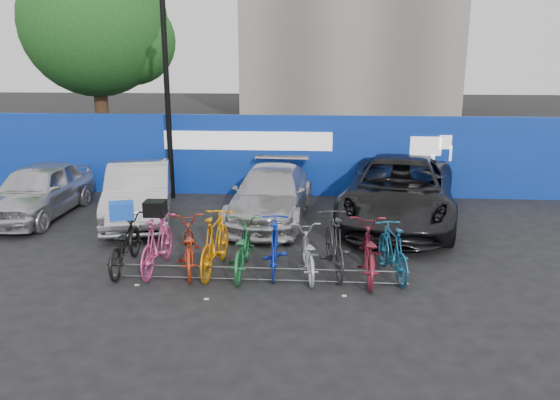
# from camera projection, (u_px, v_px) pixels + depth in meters

# --- Properties ---
(ground) EXTENTS (100.00, 100.00, 0.00)m
(ground) POSITION_uv_depth(u_px,v_px,m) (261.00, 270.00, 10.77)
(ground) COLOR black
(ground) RESTS_ON ground
(hoarding) EXTENTS (22.00, 0.18, 2.40)m
(hoarding) POSITION_uv_depth(u_px,v_px,m) (282.00, 155.00, 16.24)
(hoarding) COLOR navy
(hoarding) RESTS_ON ground
(tree) EXTENTS (5.40, 5.20, 7.80)m
(tree) POSITION_uv_depth(u_px,v_px,m) (102.00, 27.00, 19.62)
(tree) COLOR #382314
(tree) RESTS_ON ground
(lamppost) EXTENTS (0.25, 0.50, 6.11)m
(lamppost) POSITION_uv_depth(u_px,v_px,m) (167.00, 85.00, 15.35)
(lamppost) COLOR black
(lamppost) RESTS_ON ground
(bike_rack) EXTENTS (5.60, 0.03, 0.30)m
(bike_rack) POSITION_uv_depth(u_px,v_px,m) (257.00, 274.00, 10.15)
(bike_rack) COLOR #595B60
(bike_rack) RESTS_ON ground
(car_0) EXTENTS (1.68, 4.12, 1.40)m
(car_0) POSITION_uv_depth(u_px,v_px,m) (38.00, 190.00, 14.17)
(car_0) COLOR #BABBC0
(car_0) RESTS_ON ground
(car_1) EXTENTS (2.54, 4.59, 1.43)m
(car_1) POSITION_uv_depth(u_px,v_px,m) (139.00, 192.00, 13.91)
(car_1) COLOR #B2B1B7
(car_1) RESTS_ON ground
(car_2) EXTENTS (2.13, 4.64, 1.31)m
(car_2) POSITION_uv_depth(u_px,v_px,m) (271.00, 194.00, 13.96)
(car_2) COLOR #B1B1B6
(car_2) RESTS_ON ground
(car_3) EXTENTS (3.70, 6.15, 1.60)m
(car_3) POSITION_uv_depth(u_px,v_px,m) (399.00, 191.00, 13.70)
(car_3) COLOR black
(car_3) RESTS_ON ground
(bike_0) EXTENTS (0.79, 2.00, 1.03)m
(bike_0) POSITION_uv_depth(u_px,v_px,m) (124.00, 244.00, 10.73)
(bike_0) COLOR black
(bike_0) RESTS_ON ground
(bike_1) EXTENTS (0.61, 1.89, 1.12)m
(bike_1) POSITION_uv_depth(u_px,v_px,m) (157.00, 243.00, 10.62)
(bike_1) COLOR #CE4182
(bike_1) RESTS_ON ground
(bike_2) EXTENTS (1.09, 2.00, 1.00)m
(bike_2) POSITION_uv_depth(u_px,v_px,m) (188.00, 246.00, 10.65)
(bike_2) COLOR #AD2F15
(bike_2) RESTS_ON ground
(bike_3) EXTENTS (0.72, 2.01, 1.19)m
(bike_3) POSITION_uv_depth(u_px,v_px,m) (215.00, 243.00, 10.56)
(bike_3) COLOR orange
(bike_3) RESTS_ON ground
(bike_4) EXTENTS (0.68, 1.91, 1.00)m
(bike_4) POSITION_uv_depth(u_px,v_px,m) (242.00, 248.00, 10.52)
(bike_4) COLOR #1C6534
(bike_4) RESTS_ON ground
(bike_5) EXTENTS (0.60, 1.83, 1.09)m
(bike_5) POSITION_uv_depth(u_px,v_px,m) (275.00, 245.00, 10.57)
(bike_5) COLOR #0F26A3
(bike_5) RESTS_ON ground
(bike_6) EXTENTS (0.82, 1.79, 0.91)m
(bike_6) POSITION_uv_depth(u_px,v_px,m) (307.00, 253.00, 10.41)
(bike_6) COLOR #A8A9AF
(bike_6) RESTS_ON ground
(bike_7) EXTENTS (0.82, 2.03, 1.19)m
(bike_7) POSITION_uv_depth(u_px,v_px,m) (334.00, 243.00, 10.53)
(bike_7) COLOR #272729
(bike_7) RESTS_ON ground
(bike_8) EXTENTS (0.74, 2.00, 1.04)m
(bike_8) POSITION_uv_depth(u_px,v_px,m) (368.00, 251.00, 10.31)
(bike_8) COLOR maroon
(bike_8) RESTS_ON ground
(bike_9) EXTENTS (0.82, 1.80, 1.04)m
(bike_9) POSITION_uv_depth(u_px,v_px,m) (393.00, 250.00, 10.34)
(bike_9) COLOR #16557B
(bike_9) RESTS_ON ground
(cargo_crate) EXTENTS (0.55, 0.48, 0.33)m
(cargo_crate) POSITION_uv_depth(u_px,v_px,m) (122.00, 210.00, 10.56)
(cargo_crate) COLOR blue
(cargo_crate) RESTS_ON bike_0
(cargo_topcase) EXTENTS (0.41, 0.37, 0.29)m
(cargo_topcase) POSITION_uv_depth(u_px,v_px,m) (155.00, 208.00, 10.44)
(cargo_topcase) COLOR black
(cargo_topcase) RESTS_ON bike_1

